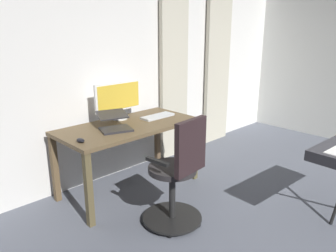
# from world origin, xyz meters

# --- Properties ---
(back_room_partition) EXTENTS (5.76, 0.10, 2.54)m
(back_room_partition) POSITION_xyz_m (0.00, -2.74, 1.27)
(back_room_partition) COLOR silver
(back_room_partition) RESTS_ON ground
(curtain_left_panel) EXTENTS (0.52, 0.06, 2.26)m
(curtain_left_panel) POSITION_xyz_m (-1.45, -2.63, 1.13)
(curtain_left_panel) COLOR beige
(curtain_left_panel) RESTS_ON ground
(curtain_right_panel) EXTENTS (0.48, 0.06, 2.26)m
(curtain_right_panel) POSITION_xyz_m (-0.50, -2.63, 1.13)
(curtain_right_panel) COLOR beige
(curtain_right_panel) RESTS_ON ground
(desk) EXTENTS (1.51, 0.74, 0.76)m
(desk) POSITION_xyz_m (0.60, -2.22, 0.67)
(desk) COLOR brown
(desk) RESTS_ON ground
(office_chair) EXTENTS (0.56, 0.56, 1.04)m
(office_chair) POSITION_xyz_m (0.73, -1.36, 0.48)
(office_chair) COLOR black
(office_chair) RESTS_ON ground
(computer_monitor) EXTENTS (0.60, 0.18, 0.42)m
(computer_monitor) POSITION_xyz_m (0.54, -2.47, 1.00)
(computer_monitor) COLOR white
(computer_monitor) RESTS_ON desk
(computer_keyboard) EXTENTS (0.41, 0.15, 0.02)m
(computer_keyboard) POSITION_xyz_m (0.18, -2.22, 0.77)
(computer_keyboard) COLOR #B7BCC1
(computer_keyboard) RESTS_ON desk
(laptop) EXTENTS (0.40, 0.44, 0.16)m
(laptop) POSITION_xyz_m (0.81, -2.18, 0.82)
(laptop) COLOR #232328
(laptop) RESTS_ON desk
(computer_mouse) EXTENTS (0.06, 0.10, 0.04)m
(computer_mouse) POSITION_xyz_m (1.27, -2.07, 0.78)
(computer_mouse) COLOR black
(computer_mouse) RESTS_ON desk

